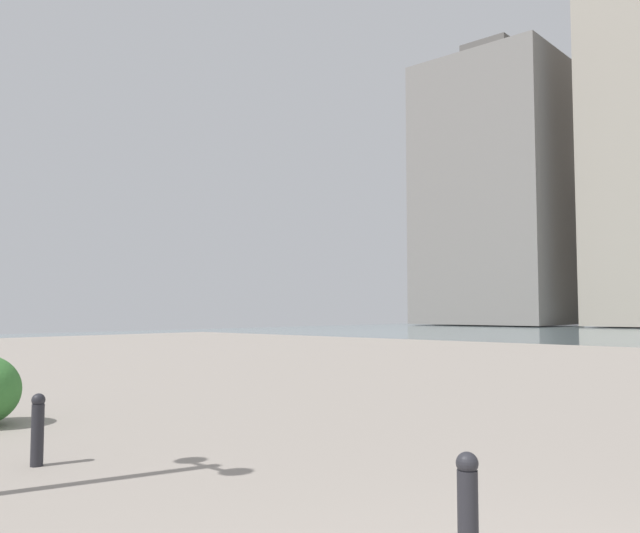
# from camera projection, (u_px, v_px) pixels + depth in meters

# --- Properties ---
(building_annex) EXTENTS (15.00, 11.73, 31.38)m
(building_annex) POSITION_uv_depth(u_px,v_px,m) (493.00, 192.00, 72.01)
(building_annex) COLOR gray
(building_annex) RESTS_ON ground
(bollard_near) EXTENTS (0.13, 0.13, 0.70)m
(bollard_near) POSITION_uv_depth(u_px,v_px,m) (468.00, 511.00, 3.72)
(bollard_near) COLOR #232328
(bollard_near) RESTS_ON ground
(bollard_mid) EXTENTS (0.13, 0.13, 0.70)m
(bollard_mid) POSITION_uv_depth(u_px,v_px,m) (38.00, 428.00, 6.34)
(bollard_mid) COLOR #232328
(bollard_mid) RESTS_ON ground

